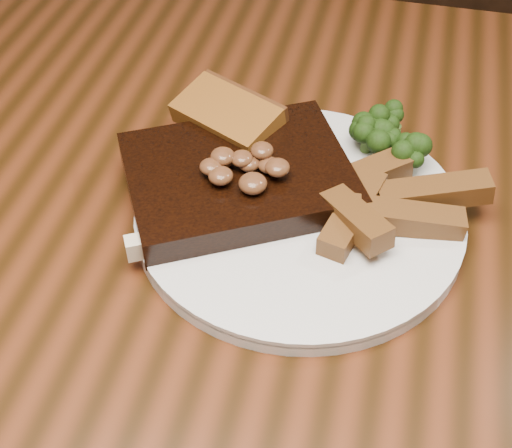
{
  "coord_description": "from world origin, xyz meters",
  "views": [
    {
      "loc": [
        0.09,
        -0.4,
        1.2
      ],
      "look_at": [
        -0.0,
        -0.0,
        0.78
      ],
      "focal_mm": 50.0,
      "sensor_mm": 36.0,
      "label": 1
    }
  ],
  "objects_px": {
    "dining_table": "(260,312)",
    "potato_wedges": "(368,199)",
    "chair_far": "(453,84)",
    "garlic_bread": "(227,132)",
    "steak": "(238,178)",
    "plate": "(299,216)"
  },
  "relations": [
    {
      "from": "chair_far",
      "to": "potato_wedges",
      "type": "bearing_deg",
      "value": 97.61
    },
    {
      "from": "dining_table",
      "to": "garlic_bread",
      "type": "bearing_deg",
      "value": 117.41
    },
    {
      "from": "dining_table",
      "to": "plate",
      "type": "xyz_separation_m",
      "value": [
        0.03,
        0.04,
        0.1
      ]
    },
    {
      "from": "chair_far",
      "to": "potato_wedges",
      "type": "distance_m",
      "value": 0.72
    },
    {
      "from": "steak",
      "to": "garlic_bread",
      "type": "height_order",
      "value": "steak"
    },
    {
      "from": "dining_table",
      "to": "chair_far",
      "type": "distance_m",
      "value": 0.75
    },
    {
      "from": "potato_wedges",
      "to": "chair_far",
      "type": "bearing_deg",
      "value": 80.92
    },
    {
      "from": "chair_far",
      "to": "garlic_bread",
      "type": "relative_size",
      "value": 8.9
    },
    {
      "from": "chair_far",
      "to": "plate",
      "type": "distance_m",
      "value": 0.74
    },
    {
      "from": "dining_table",
      "to": "potato_wedges",
      "type": "relative_size",
      "value": 13.04
    },
    {
      "from": "chair_far",
      "to": "garlic_bread",
      "type": "distance_m",
      "value": 0.7
    },
    {
      "from": "steak",
      "to": "potato_wedges",
      "type": "height_order",
      "value": "steak"
    },
    {
      "from": "dining_table",
      "to": "potato_wedges",
      "type": "xyz_separation_m",
      "value": [
        0.08,
        0.05,
        0.12
      ]
    },
    {
      "from": "steak",
      "to": "garlic_bread",
      "type": "xyz_separation_m",
      "value": [
        -0.03,
        0.07,
        -0.0
      ]
    },
    {
      "from": "plate",
      "to": "steak",
      "type": "distance_m",
      "value": 0.06
    },
    {
      "from": "plate",
      "to": "potato_wedges",
      "type": "bearing_deg",
      "value": 15.84
    },
    {
      "from": "chair_far",
      "to": "potato_wedges",
      "type": "xyz_separation_m",
      "value": [
        -0.1,
        -0.65,
        0.3
      ]
    },
    {
      "from": "steak",
      "to": "chair_far",
      "type": "bearing_deg",
      "value": 42.62
    },
    {
      "from": "potato_wedges",
      "to": "dining_table",
      "type": "bearing_deg",
      "value": -147.29
    },
    {
      "from": "dining_table",
      "to": "garlic_bread",
      "type": "relative_size",
      "value": 16.34
    },
    {
      "from": "chair_far",
      "to": "plate",
      "type": "xyz_separation_m",
      "value": [
        -0.16,
        -0.66,
        0.28
      ]
    },
    {
      "from": "garlic_bread",
      "to": "chair_far",
      "type": "bearing_deg",
      "value": 93.02
    }
  ]
}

